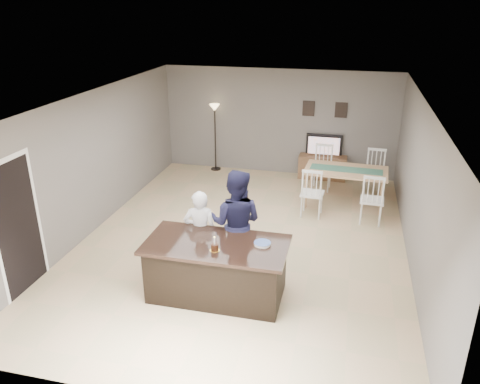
% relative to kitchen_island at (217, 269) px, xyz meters
% --- Properties ---
extents(floor, '(8.00, 8.00, 0.00)m').
position_rel_kitchen_island_xyz_m(floor, '(0.00, 1.80, -0.45)').
color(floor, tan).
rests_on(floor, ground).
extents(room_shell, '(8.00, 8.00, 8.00)m').
position_rel_kitchen_island_xyz_m(room_shell, '(0.00, 1.80, 1.22)').
color(room_shell, slate).
rests_on(room_shell, floor).
extents(kitchen_island, '(2.15, 1.10, 0.90)m').
position_rel_kitchen_island_xyz_m(kitchen_island, '(0.00, 0.00, 0.00)').
color(kitchen_island, black).
rests_on(kitchen_island, floor).
extents(tv_console, '(1.20, 0.40, 0.60)m').
position_rel_kitchen_island_xyz_m(tv_console, '(1.20, 5.57, -0.15)').
color(tv_console, brown).
rests_on(tv_console, floor).
extents(television, '(0.91, 0.12, 0.53)m').
position_rel_kitchen_island_xyz_m(television, '(1.20, 5.64, 0.41)').
color(television, black).
rests_on(television, tv_console).
extents(tv_screen_glow, '(0.78, 0.00, 0.78)m').
position_rel_kitchen_island_xyz_m(tv_screen_glow, '(1.20, 5.56, 0.42)').
color(tv_screen_glow, orange).
rests_on(tv_screen_glow, tv_console).
extents(picture_frames, '(1.10, 0.02, 0.38)m').
position_rel_kitchen_island_xyz_m(picture_frames, '(1.15, 5.78, 1.30)').
color(picture_frames, black).
rests_on(picture_frames, room_shell).
extents(doorway, '(0.00, 2.10, 2.65)m').
position_rel_kitchen_island_xyz_m(doorway, '(-2.99, -0.50, 0.80)').
color(doorway, black).
rests_on(doorway, floor).
extents(woman, '(0.60, 0.46, 1.48)m').
position_rel_kitchen_island_xyz_m(woman, '(-0.43, 0.55, 0.29)').
color(woman, silver).
rests_on(woman, floor).
extents(man, '(0.90, 0.71, 1.82)m').
position_rel_kitchen_island_xyz_m(man, '(0.13, 0.71, 0.46)').
color(man, '#171733').
rests_on(man, floor).
extents(birthday_cake, '(0.15, 0.15, 0.23)m').
position_rel_kitchen_island_xyz_m(birthday_cake, '(0.04, -0.21, 0.50)').
color(birthday_cake, yellow).
rests_on(birthday_cake, kitchen_island).
extents(plate_stack, '(0.25, 0.25, 0.04)m').
position_rel_kitchen_island_xyz_m(plate_stack, '(0.68, 0.12, 0.47)').
color(plate_stack, white).
rests_on(plate_stack, kitchen_island).
extents(dining_table, '(1.82, 2.08, 1.08)m').
position_rel_kitchen_island_xyz_m(dining_table, '(1.80, 4.00, 0.23)').
color(dining_table, tan).
rests_on(dining_table, floor).
extents(floor_lamp, '(0.27, 0.27, 1.78)m').
position_rel_kitchen_island_xyz_m(floor_lamp, '(-1.65, 5.59, 0.92)').
color(floor_lamp, black).
rests_on(floor_lamp, floor).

